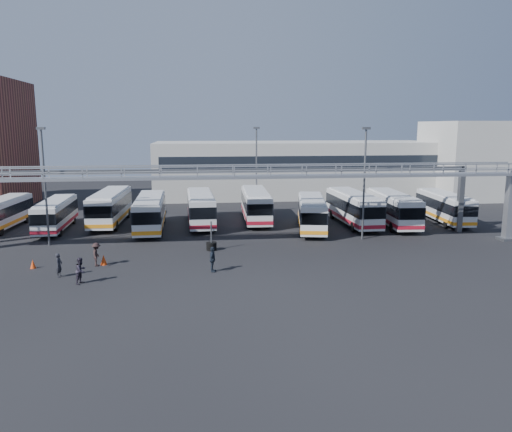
{
  "coord_description": "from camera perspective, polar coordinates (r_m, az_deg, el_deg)",
  "views": [
    {
      "loc": [
        -3.15,
        -36.41,
        10.23
      ],
      "look_at": [
        2.0,
        6.0,
        2.57
      ],
      "focal_mm": 35.0,
      "sensor_mm": 36.0,
      "label": 1
    }
  ],
  "objects": [
    {
      "name": "light_pole_mid",
      "position": [
        46.19,
        12.29,
        4.34
      ],
      "size": [
        0.7,
        0.35,
        10.21
      ],
      "color": "#4C4F54",
      "rests_on": "ground"
    },
    {
      "name": "tire_stack",
      "position": [
        42.08,
        -5.12,
        -3.37
      ],
      "size": [
        0.86,
        0.86,
        2.46
      ],
      "color": "black",
      "rests_on": "ground"
    },
    {
      "name": "light_pole_left",
      "position": [
        46.45,
        -23.01,
        3.79
      ],
      "size": [
        0.7,
        0.35,
        10.21
      ],
      "color": "#4C4F54",
      "rests_on": "ground"
    },
    {
      "name": "bus_7",
      "position": [
        53.42,
        11.03,
        1.02
      ],
      "size": [
        2.84,
        11.42,
        3.46
      ],
      "rotation": [
        0.0,
        0.0,
        0.02
      ],
      "color": "silver",
      "rests_on": "ground"
    },
    {
      "name": "building_right",
      "position": [
        79.97,
        24.19,
        5.89
      ],
      "size": [
        14.0,
        12.0,
        11.0
      ],
      "primitive_type": "cube",
      "color": "#B2B2AD",
      "rests_on": "ground"
    },
    {
      "name": "ground",
      "position": [
        37.95,
        -1.92,
        -5.48
      ],
      "size": [
        140.0,
        140.0,
        0.0
      ],
      "primitive_type": "plane",
      "color": "black",
      "rests_on": "ground"
    },
    {
      "name": "warehouse",
      "position": [
        76.19,
        4.58,
        5.44
      ],
      "size": [
        42.0,
        14.0,
        8.0
      ],
      "primitive_type": "cube",
      "color": "#9E9E99",
      "rests_on": "ground"
    },
    {
      "name": "bus_1",
      "position": [
        53.7,
        -21.91,
        0.27
      ],
      "size": [
        2.65,
        10.15,
        3.06
      ],
      "rotation": [
        0.0,
        0.0,
        0.03
      ],
      "color": "silver",
      "rests_on": "ground"
    },
    {
      "name": "light_pole_back",
      "position": [
        59.01,
        0.05,
        5.79
      ],
      "size": [
        0.7,
        0.35,
        10.21
      ],
      "color": "#4C4F54",
      "rests_on": "ground"
    },
    {
      "name": "bus_2",
      "position": [
        55.09,
        -16.31,
        1.1
      ],
      "size": [
        3.09,
        11.66,
        3.52
      ],
      "rotation": [
        0.0,
        0.0,
        -0.04
      ],
      "color": "silver",
      "rests_on": "ground"
    },
    {
      "name": "pedestrian_b",
      "position": [
        35.05,
        -19.38,
        -5.89
      ],
      "size": [
        0.94,
        1.05,
        1.77
      ],
      "primitive_type": "imported",
      "rotation": [
        0.0,
        0.0,
        1.19
      ],
      "color": "#292432",
      "rests_on": "ground"
    },
    {
      "name": "bus_0",
      "position": [
        56.4,
        -26.98,
        0.37
      ],
      "size": [
        2.89,
        10.36,
        3.11
      ],
      "rotation": [
        0.0,
        0.0,
        -0.05
      ],
      "color": "silver",
      "rests_on": "ground"
    },
    {
      "name": "bus_8",
      "position": [
        54.16,
        15.33,
        0.94
      ],
      "size": [
        3.28,
        11.36,
        3.41
      ],
      "rotation": [
        0.0,
        0.0,
        -0.06
      ],
      "color": "silver",
      "rests_on": "ground"
    },
    {
      "name": "cone_right",
      "position": [
        39.29,
        -17.02,
        -4.81
      ],
      "size": [
        0.49,
        0.49,
        0.76
      ],
      "primitive_type": "cone",
      "rotation": [
        0.0,
        0.0,
        -0.03
      ],
      "color": "red",
      "rests_on": "ground"
    },
    {
      "name": "bus_4",
      "position": [
        52.79,
        -6.35,
        1.0
      ],
      "size": [
        2.92,
        11.29,
        3.41
      ],
      "rotation": [
        0.0,
        0.0,
        0.03
      ],
      "color": "silver",
      "rests_on": "ground"
    },
    {
      "name": "pedestrian_a",
      "position": [
        37.11,
        -21.6,
        -5.24
      ],
      "size": [
        0.48,
        0.66,
        1.67
      ],
      "primitive_type": "imported",
      "rotation": [
        0.0,
        0.0,
        1.42
      ],
      "color": "black",
      "rests_on": "ground"
    },
    {
      "name": "bus_6",
      "position": [
        50.22,
        6.37,
        0.45
      ],
      "size": [
        4.44,
        11.04,
        3.27
      ],
      "rotation": [
        0.0,
        0.0,
        -0.19
      ],
      "color": "silver",
      "rests_on": "ground"
    },
    {
      "name": "pedestrian_c",
      "position": [
        38.96,
        -17.76,
        -4.21
      ],
      "size": [
        0.73,
        1.19,
        1.77
      ],
      "primitive_type": "imported",
      "rotation": [
        0.0,
        0.0,
        1.64
      ],
      "color": "black",
      "rests_on": "ground"
    },
    {
      "name": "cone_left",
      "position": [
        40.15,
        -24.14,
        -5.03
      ],
      "size": [
        0.46,
        0.46,
        0.64
      ],
      "primitive_type": "cone",
      "rotation": [
        0.0,
        0.0,
        -0.15
      ],
      "color": "red",
      "rests_on": "ground"
    },
    {
      "name": "gantry",
      "position": [
        42.66,
        -2.66,
        3.79
      ],
      "size": [
        51.4,
        5.15,
        7.1
      ],
      "color": "#97999F",
      "rests_on": "ground"
    },
    {
      "name": "pedestrian_d",
      "position": [
        35.78,
        -4.99,
        -4.96
      ],
      "size": [
        0.64,
        1.14,
        1.83
      ],
      "primitive_type": "imported",
      "rotation": [
        0.0,
        0.0,
        1.39
      ],
      "color": "#1A222F",
      "rests_on": "ground"
    },
    {
      "name": "bus_9",
      "position": [
        57.72,
        20.7,
        1.07
      ],
      "size": [
        3.28,
        10.67,
        3.19
      ],
      "rotation": [
        0.0,
        0.0,
        -0.08
      ],
      "color": "silver",
      "rests_on": "ground"
    },
    {
      "name": "bus_5",
      "position": [
        54.46,
        -0.03,
        1.36
      ],
      "size": [
        3.1,
        11.41,
        3.44
      ],
      "rotation": [
        0.0,
        0.0,
        -0.04
      ],
      "color": "silver",
      "rests_on": "ground"
    },
    {
      "name": "bus_3",
      "position": [
        50.85,
        -12.01,
        0.51
      ],
      "size": [
        2.86,
        11.34,
        3.43
      ],
      "rotation": [
        0.0,
        0.0,
        0.02
      ],
      "color": "silver",
      "rests_on": "ground"
    }
  ]
}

